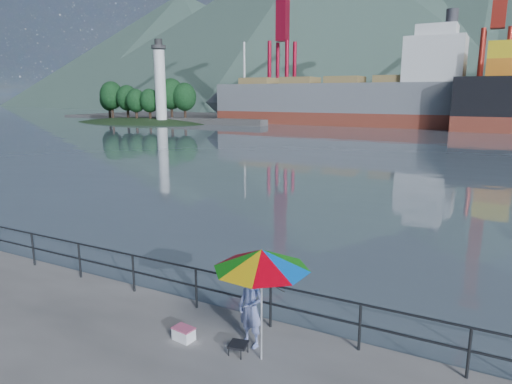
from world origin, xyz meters
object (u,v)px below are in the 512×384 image
at_px(cooler_bag, 184,334).
at_px(bulk_carrier, 352,100).
at_px(fisherman, 251,308).
at_px(beach_umbrella, 262,259).

height_order(cooler_bag, bulk_carrier, bulk_carrier).
distance_m(fisherman, beach_umbrella, 1.37).
distance_m(beach_umbrella, bulk_carrier, 75.47).
relative_size(beach_umbrella, bulk_carrier, 0.05).
xyz_separation_m(cooler_bag, bulk_carrier, (-17.97, 72.93, 4.07)).
xyz_separation_m(beach_umbrella, bulk_carrier, (-19.75, 72.80, 2.12)).
height_order(fisherman, cooler_bag, fisherman).
height_order(fisherman, beach_umbrella, beach_umbrella).
height_order(fisherman, bulk_carrier, bulk_carrier).
distance_m(fisherman, cooler_bag, 1.60).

